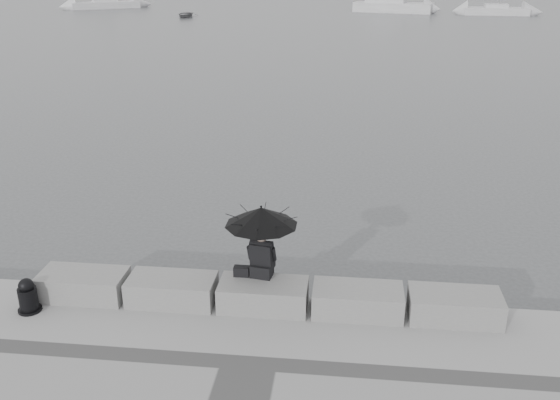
# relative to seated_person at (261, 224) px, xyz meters

# --- Properties ---
(ground) EXTENTS (360.00, 360.00, 0.00)m
(ground) POSITION_rel_seated_person_xyz_m (0.06, 0.16, -2.04)
(ground) COLOR #444649
(ground) RESTS_ON ground
(stone_block_far_left) EXTENTS (1.60, 0.80, 0.50)m
(stone_block_far_left) POSITION_rel_seated_person_xyz_m (-3.34, -0.29, -1.29)
(stone_block_far_left) COLOR slate
(stone_block_far_left) RESTS_ON promenade
(stone_block_left) EXTENTS (1.60, 0.80, 0.50)m
(stone_block_left) POSITION_rel_seated_person_xyz_m (-1.64, -0.29, -1.29)
(stone_block_left) COLOR slate
(stone_block_left) RESTS_ON promenade
(stone_block_centre) EXTENTS (1.60, 0.80, 0.50)m
(stone_block_centre) POSITION_rel_seated_person_xyz_m (0.06, -0.29, -1.29)
(stone_block_centre) COLOR slate
(stone_block_centre) RESTS_ON promenade
(stone_block_right) EXTENTS (1.60, 0.80, 0.50)m
(stone_block_right) POSITION_rel_seated_person_xyz_m (1.76, -0.29, -1.29)
(stone_block_right) COLOR slate
(stone_block_right) RESTS_ON promenade
(stone_block_far_right) EXTENTS (1.60, 0.80, 0.50)m
(stone_block_far_right) POSITION_rel_seated_person_xyz_m (3.46, -0.29, -1.29)
(stone_block_far_right) COLOR slate
(stone_block_far_right) RESTS_ON promenade
(seated_person) EXTENTS (1.32, 1.32, 1.39)m
(seated_person) POSITION_rel_seated_person_xyz_m (0.00, 0.00, 0.00)
(seated_person) COLOR black
(seated_person) RESTS_ON stone_block_centre
(bag) EXTENTS (0.28, 0.16, 0.18)m
(bag) POSITION_rel_seated_person_xyz_m (-0.37, -0.05, -0.95)
(bag) COLOR black
(bag) RESTS_ON stone_block_centre
(mooring_bollard) EXTENTS (0.42, 0.42, 0.66)m
(mooring_bollard) POSITION_rel_seated_person_xyz_m (-4.11, -0.89, -1.26)
(mooring_bollard) COLOR black
(mooring_bollard) RESTS_ON promenade
(sailboat_left) EXTENTS (8.33, 6.42, 12.90)m
(sailboat_left) POSITION_rel_seated_person_xyz_m (-29.67, 69.03, -1.52)
(sailboat_left) COLOR silver
(sailboat_left) RESTS_ON ground
(sailboat_right) EXTENTS (7.22, 2.89, 12.90)m
(sailboat_right) POSITION_rel_seated_person_xyz_m (17.45, 65.42, -1.50)
(sailboat_right) COLOR silver
(sailboat_right) RESTS_ON ground
(motor_cruiser) EXTENTS (9.53, 5.15, 4.50)m
(motor_cruiser) POSITION_rel_seated_person_xyz_m (6.13, 67.42, -1.14)
(motor_cruiser) COLOR silver
(motor_cruiser) RESTS_ON ground
(dinghy) EXTENTS (3.31, 1.52, 0.55)m
(dinghy) POSITION_rel_seated_person_xyz_m (-16.70, 58.78, -1.76)
(dinghy) COLOR gray
(dinghy) RESTS_ON ground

